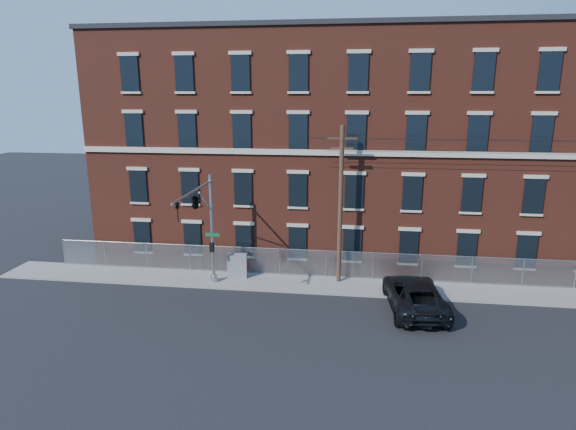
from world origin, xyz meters
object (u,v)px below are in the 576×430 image
Objects in this scene: traffic_signal_mast at (200,211)px; pickup_truck at (414,294)px; utility_cabinet at (237,266)px; utility_pole_near at (340,203)px.

traffic_signal_mast is 1.10× the size of pickup_truck.
utility_cabinet is (1.33, 3.25, -4.48)m from traffic_signal_mast.
utility_cabinet is at bearing -178.58° from utility_pole_near.
utility_pole_near reaches higher than utility_cabinet.
utility_pole_near is 1.57× the size of pickup_truck.
pickup_truck is (12.38, 0.05, -4.51)m from traffic_signal_mast.
utility_pole_near is at bearing -7.27° from utility_cabinet.
utility_cabinet is at bearing 67.83° from traffic_signal_mast.
utility_cabinet is (-11.05, 3.20, 0.02)m from pickup_truck.
utility_pole_near is 7.10m from pickup_truck.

